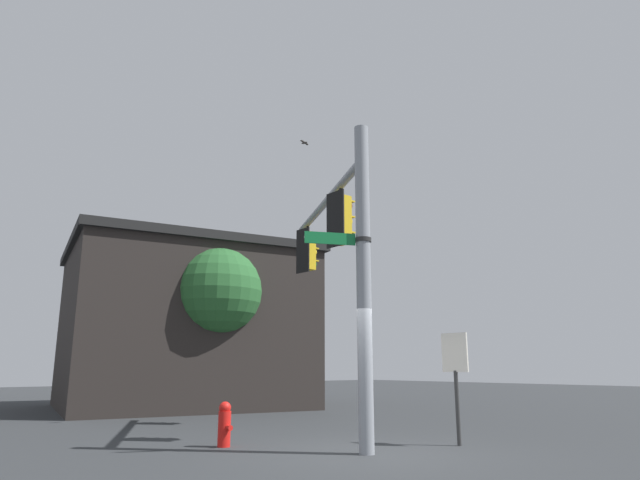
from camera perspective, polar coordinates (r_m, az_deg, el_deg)
ground_plane at (r=10.30m, az=4.81°, el=-21.01°), size 80.00×80.00×0.00m
signal_pole at (r=10.31m, az=4.50°, el=-4.13°), size 0.27×0.27×6.05m
mast_arm at (r=13.51m, az=0.61°, el=3.87°), size 5.18×2.71×0.18m
traffic_light_nearest_pole at (r=12.05m, az=2.25°, el=2.06°), size 0.54×0.49×1.31m
traffic_light_mid_inner at (r=15.27m, az=-1.21°, el=-1.14°), size 0.54×0.49×1.31m
street_name_sign at (r=10.37m, az=2.87°, el=0.07°), size 0.67×1.17×0.22m
bird_flying at (r=16.03m, az=-1.60°, el=9.92°), size 0.21×0.35×0.06m
storefront_building at (r=22.32m, az=-13.94°, el=-8.61°), size 10.25×10.06×5.92m
tree_by_storefront at (r=19.22m, az=-10.45°, el=-5.30°), size 3.01×3.01×5.46m
fire_hydrant at (r=11.26m, az=-9.73°, el=-18.04°), size 0.35×0.24×0.82m
historical_marker at (r=11.55m, az=13.69°, el=-12.82°), size 0.60×0.08×2.13m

